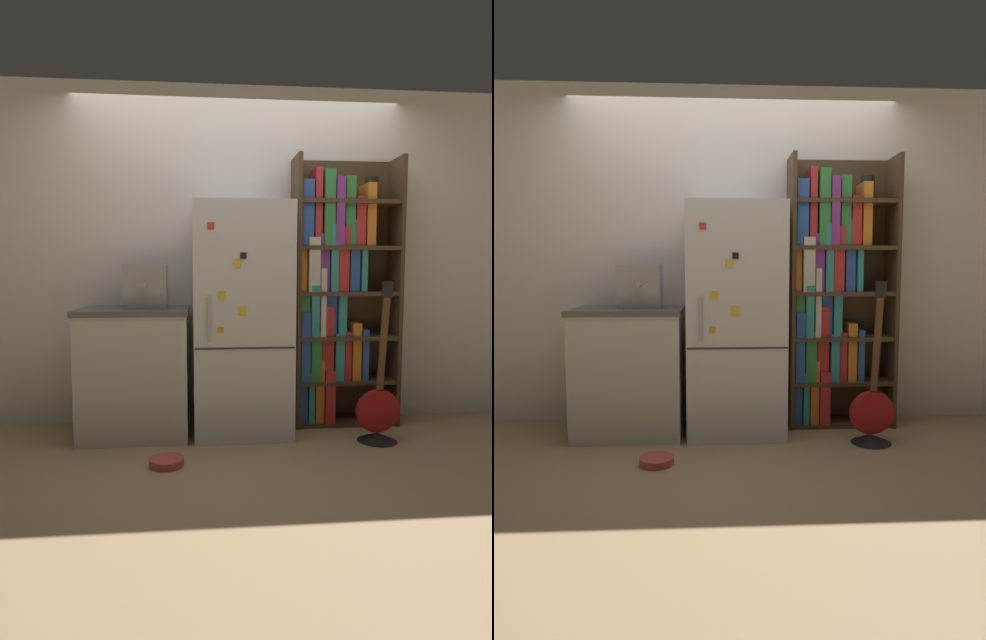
{
  "view_description": "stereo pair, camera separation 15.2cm",
  "coord_description": "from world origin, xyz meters",
  "views": [
    {
      "loc": [
        -0.31,
        -3.47,
        1.19
      ],
      "look_at": [
        0.03,
        0.15,
        0.83
      ],
      "focal_mm": 28.0,
      "sensor_mm": 36.0,
      "label": 1
    },
    {
      "loc": [
        -0.16,
        -3.48,
        1.19
      ],
      "look_at": [
        0.03,
        0.15,
        0.83
      ],
      "focal_mm": 28.0,
      "sensor_mm": 36.0,
      "label": 2
    }
  ],
  "objects": [
    {
      "name": "wall_back",
      "position": [
        0.0,
        0.47,
        1.3
      ],
      "size": [
        8.0,
        0.05,
        2.6
      ],
      "color": "white",
      "rests_on": "ground_plane"
    },
    {
      "name": "pet_bowl",
      "position": [
        -0.52,
        -0.47,
        0.03
      ],
      "size": [
        0.21,
        0.21,
        0.05
      ],
      "color": "#D84C3F",
      "rests_on": "ground_plane"
    },
    {
      "name": "kitchen_counter",
      "position": [
        -0.77,
        0.16,
        0.46
      ],
      "size": [
        0.78,
        0.61,
        0.93
      ],
      "color": "beige",
      "rests_on": "ground_plane"
    },
    {
      "name": "espresso_machine",
      "position": [
        -0.68,
        0.14,
        1.08
      ],
      "size": [
        0.3,
        0.29,
        0.31
      ],
      "color": "#A5A39E",
      "rests_on": "kitchen_counter"
    },
    {
      "name": "bookshelf",
      "position": [
        0.73,
        0.31,
        1.02
      ],
      "size": [
        0.81,
        0.32,
        2.04
      ],
      "color": "#4C3823",
      "rests_on": "ground_plane"
    },
    {
      "name": "refrigerator",
      "position": [
        -0.0,
        0.15,
        0.83
      ],
      "size": [
        0.7,
        0.63,
        1.67
      ],
      "color": "silver",
      "rests_on": "ground_plane"
    },
    {
      "name": "guitar",
      "position": [
        0.93,
        -0.17,
        0.17
      ],
      "size": [
        0.31,
        0.28,
        1.13
      ],
      "color": "black",
      "rests_on": "ground_plane"
    },
    {
      "name": "ground_plane",
      "position": [
        0.0,
        0.0,
        0.0
      ],
      "size": [
        16.0,
        16.0,
        0.0
      ],
      "primitive_type": "plane",
      "color": "tan"
    }
  ]
}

